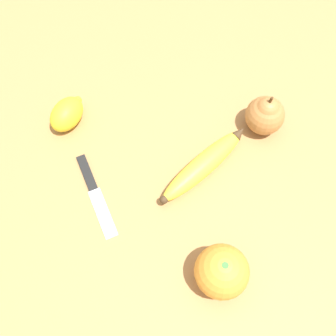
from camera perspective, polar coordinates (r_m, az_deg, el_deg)
The scene contains 6 objects.
ground_plane at distance 0.74m, azimuth 2.78°, elevation 2.96°, with size 3.00×3.00×0.00m, color #A87A47.
banana at distance 0.70m, azimuth 5.27°, elevation 0.57°, with size 0.14×0.19×0.04m.
orange at distance 0.62m, azimuth 7.36°, elevation -14.77°, with size 0.08×0.08×0.08m.
pear at distance 0.75m, azimuth 13.94°, elevation 7.56°, with size 0.07×0.07×0.09m.
lemon at distance 0.77m, azimuth -14.46°, elevation 7.61°, with size 0.09×0.09×0.05m.
paring_knife at distance 0.71m, azimuth -10.65°, elevation -3.35°, with size 0.17×0.06×0.01m.
Camera 1 is at (-0.35, 0.10, 0.64)m, focal length 42.00 mm.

